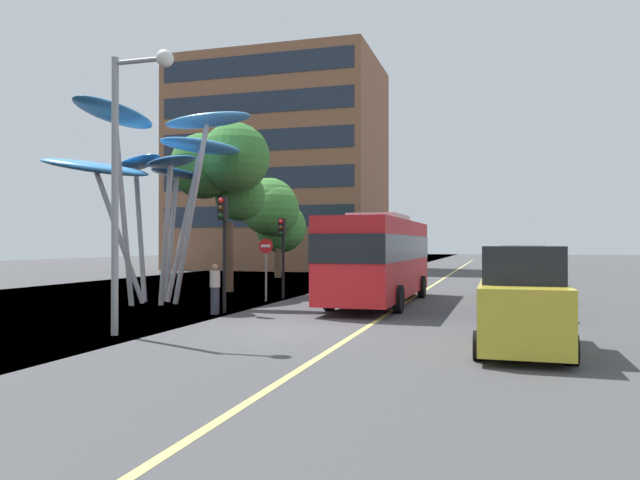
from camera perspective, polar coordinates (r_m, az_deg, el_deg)
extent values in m
cube|color=#424244|center=(16.68, -2.72, -8.66)|extent=(120.00, 240.00, 0.10)
cube|color=#E0D666|center=(16.16, 3.55, -8.76)|extent=(0.16, 144.00, 0.01)
cube|color=red|center=(23.75, 5.64, -1.69)|extent=(2.53, 10.36, 2.90)
cube|color=black|center=(23.75, 5.64, -0.71)|extent=(2.56, 10.46, 0.93)
cube|color=yellow|center=(28.78, 7.64, 0.84)|extent=(1.34, 0.11, 0.36)
cube|color=#B2B2B7|center=(23.77, 5.63, 2.10)|extent=(1.86, 3.63, 0.24)
cylinder|color=black|center=(26.78, 9.57, -4.37)|extent=(0.29, 0.96, 0.96)
cylinder|color=black|center=(27.20, 4.45, -4.31)|extent=(0.29, 0.96, 0.96)
cylinder|color=black|center=(20.82, 7.40, -5.53)|extent=(0.29, 0.96, 0.96)
cylinder|color=black|center=(21.36, 0.90, -5.40)|extent=(0.29, 0.96, 0.96)
cylinder|color=#9EA0A5|center=(24.15, -12.03, 2.55)|extent=(1.54, 0.35, 7.19)
ellipsoid|color=#4CA3E5|center=(24.34, -10.55, 11.03)|extent=(3.60, 1.51, 0.85)
cylinder|color=#9EA0A5|center=(25.59, -12.61, 1.64)|extent=(1.02, 1.70, 6.53)
ellipsoid|color=#4299E0|center=(26.35, -11.11, 8.67)|extent=(3.21, 4.19, 0.68)
cylinder|color=#9EA0A5|center=(25.95, -13.83, 0.35)|extent=(0.22, 1.08, 5.37)
ellipsoid|color=#2D7FD1|center=(26.49, -13.33, 6.13)|extent=(1.76, 3.00, 0.45)
cylinder|color=#9EA0A5|center=(26.03, -16.61, 0.75)|extent=(1.11, 0.87, 5.74)
ellipsoid|color=#2D7FD1|center=(26.71, -17.00, 6.86)|extent=(4.11, 3.45, 0.63)
cylinder|color=#9EA0A5|center=(25.05, -18.43, 0.40)|extent=(1.96, 0.97, 5.42)
ellipsoid|color=#4299E0|center=(25.43, -20.47, 6.44)|extent=(4.41, 2.97, 1.19)
cylinder|color=#9EA0A5|center=(23.80, -18.07, 2.62)|extent=(0.44, 1.05, 7.19)
ellipsoid|color=#4299E0|center=(23.98, -18.81, 11.24)|extent=(2.34, 3.76, 1.01)
cylinder|color=#9EA0A5|center=(23.53, -14.33, 0.49)|extent=(1.04, 0.86, 5.43)
ellipsoid|color=#2D7FD1|center=(23.28, -13.88, 7.16)|extent=(3.21, 2.96, 0.47)
cylinder|color=black|center=(20.84, -9.00, -1.40)|extent=(0.12, 0.12, 3.95)
cube|color=black|center=(20.74, -9.16, 2.95)|extent=(0.28, 0.24, 0.80)
sphere|color=red|center=(20.64, -9.31, 3.69)|extent=(0.18, 0.18, 0.18)
sphere|color=#3A2707|center=(20.63, -9.32, 2.97)|extent=(0.18, 0.18, 0.18)
sphere|color=black|center=(20.61, -9.32, 2.25)|extent=(0.18, 0.18, 0.18)
cylinder|color=black|center=(26.05, -3.49, -1.75)|extent=(0.12, 0.12, 3.44)
cube|color=black|center=(25.92, -3.59, 1.16)|extent=(0.28, 0.24, 0.80)
sphere|color=red|center=(25.81, -3.69, 1.74)|extent=(0.18, 0.18, 0.18)
sphere|color=#3A2707|center=(25.80, -3.69, 1.16)|extent=(0.18, 0.18, 0.18)
sphere|color=black|center=(25.79, -3.69, 0.58)|extent=(0.18, 0.18, 0.18)
cube|color=gold|center=(14.10, 18.50, -6.51)|extent=(1.78, 4.35, 1.33)
cube|color=black|center=(14.03, 18.50, -2.18)|extent=(1.64, 2.39, 0.80)
cylinder|color=black|center=(15.56, 21.64, -7.94)|extent=(0.20, 0.60, 0.60)
cylinder|color=black|center=(15.51, 15.01, -7.98)|extent=(0.20, 0.60, 0.60)
cylinder|color=black|center=(12.90, 22.73, -9.52)|extent=(0.20, 0.60, 0.60)
cylinder|color=black|center=(12.84, 14.69, -9.58)|extent=(0.20, 0.60, 0.60)
cube|color=navy|center=(20.94, 17.58, -4.69)|extent=(1.74, 4.36, 1.18)
cube|color=black|center=(20.88, 17.57, -2.00)|extent=(1.60, 2.40, 0.78)
cylinder|color=black|center=(22.35, 19.75, -5.61)|extent=(0.20, 0.60, 0.60)
cylinder|color=black|center=(22.32, 15.27, -5.63)|extent=(0.20, 0.60, 0.60)
cylinder|color=black|center=(19.67, 20.20, -6.34)|extent=(0.20, 0.60, 0.60)
cylinder|color=black|center=(19.63, 15.10, -6.36)|extent=(0.20, 0.60, 0.60)
cube|color=gold|center=(26.76, 18.48, -3.58)|extent=(1.87, 4.23, 1.33)
cube|color=black|center=(26.72, 18.47, -1.33)|extent=(1.72, 2.33, 0.78)
cylinder|color=black|center=(28.15, 20.30, -4.52)|extent=(0.20, 0.60, 0.60)
cylinder|color=black|center=(28.08, 16.47, -4.54)|extent=(0.20, 0.60, 0.60)
cylinder|color=black|center=(25.54, 20.69, -4.95)|extent=(0.20, 0.60, 0.60)
cylinder|color=black|center=(25.47, 16.47, -4.97)|extent=(0.20, 0.60, 0.60)
cylinder|color=gray|center=(16.49, -18.76, 3.93)|extent=(0.18, 0.18, 7.17)
cylinder|color=gray|center=(16.70, -16.63, 15.88)|extent=(1.45, 0.12, 0.12)
sphere|color=silver|center=(16.33, -14.41, 16.25)|extent=(0.44, 0.44, 0.44)
cylinder|color=brown|center=(30.00, -8.57, -1.58)|extent=(0.42, 0.42, 3.42)
sphere|color=#387A33|center=(31.06, -7.54, 4.14)|extent=(2.55, 2.55, 2.55)
sphere|color=#387A33|center=(29.23, -7.99, 7.70)|extent=(3.31, 3.31, 3.31)
sphere|color=#387A33|center=(30.35, -10.95, 6.85)|extent=(3.22, 3.22, 3.22)
cylinder|color=brown|center=(41.98, -4.00, -1.56)|extent=(0.48, 0.48, 2.93)
sphere|color=#428438|center=(40.91, -4.48, 2.90)|extent=(3.59, 3.59, 3.59)
sphere|color=#428438|center=(41.29, -4.83, 3.17)|extent=(3.91, 3.91, 3.91)
sphere|color=#428438|center=(42.70, -3.71, 1.21)|extent=(3.58, 3.58, 3.58)
cylinder|color=#2D3342|center=(20.55, -9.87, -5.66)|extent=(0.29, 0.29, 0.91)
cylinder|color=#B2A89E|center=(20.50, -9.87, -3.62)|extent=(0.34, 0.34, 0.56)
sphere|color=#937056|center=(20.48, -9.87, -2.54)|extent=(0.22, 0.22, 0.22)
cylinder|color=gray|center=(24.90, -5.10, -2.83)|extent=(0.08, 0.08, 2.56)
cylinder|color=red|center=(24.84, -5.13, -0.57)|extent=(0.60, 0.03, 0.60)
cube|color=white|center=(24.82, -5.15, -0.57)|extent=(0.40, 0.04, 0.11)
cube|color=brown|center=(57.85, -3.72, 6.89)|extent=(18.42, 12.79, 19.28)
cube|color=#1E2838|center=(51.47, -6.19, 2.23)|extent=(17.32, 0.08, 1.80)
cube|color=#1E2838|center=(51.71, -6.19, 5.78)|extent=(17.32, 0.08, 1.80)
cube|color=#1E2838|center=(52.15, -6.19, 9.30)|extent=(17.32, 0.08, 1.80)
cube|color=#1E2838|center=(52.79, -6.19, 12.74)|extent=(17.32, 0.08, 1.80)
cube|color=#1E2838|center=(53.60, -6.18, 16.08)|extent=(17.32, 0.08, 1.80)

